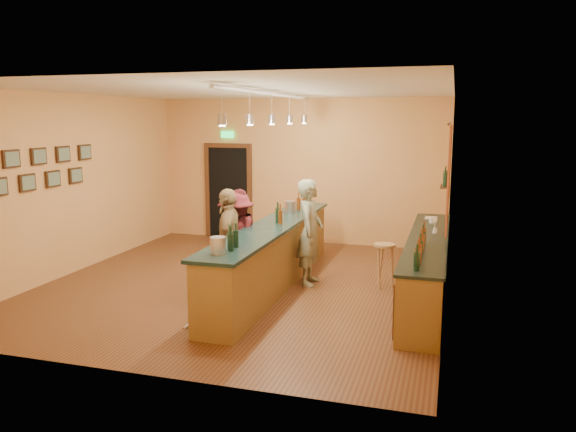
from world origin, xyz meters
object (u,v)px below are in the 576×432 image
(bartender, at_px, (310,232))
(back_counter, at_px, (427,266))
(customer_b, at_px, (229,241))
(tasting_bar, at_px, (272,251))
(customer_a, at_px, (236,239))
(bar_stool, at_px, (384,252))
(customer_c, at_px, (236,240))

(bartender, bearing_deg, back_counter, -97.34)
(customer_b, bearing_deg, tasting_bar, 118.36)
(bartender, height_order, customer_a, bartender)
(customer_b, height_order, bar_stool, customer_b)
(back_counter, bearing_deg, bar_stool, 155.33)
(customer_a, distance_m, customer_b, 0.28)
(bartender, relative_size, customer_c, 1.11)
(customer_a, height_order, bar_stool, customer_a)
(bar_stool, bearing_deg, customer_a, -162.93)
(bartender, distance_m, customer_a, 1.24)
(back_counter, bearing_deg, customer_c, -172.57)
(customer_b, xyz_separation_m, bar_stool, (2.34, 0.99, -0.26))
(bartender, xyz_separation_m, customer_a, (-1.10, -0.56, -0.07))
(tasting_bar, bearing_deg, customer_c, -158.82)
(customer_c, bearing_deg, bar_stool, 120.45)
(bartender, height_order, bar_stool, bartender)
(customer_a, bearing_deg, customer_b, -18.93)
(back_counter, xyz_separation_m, customer_b, (-3.04, -0.67, 0.36))
(back_counter, xyz_separation_m, bartender, (-1.92, 0.17, 0.40))
(bar_stool, bearing_deg, customer_c, -162.89)
(bartender, xyz_separation_m, customer_b, (-1.12, -0.84, -0.04))
(customer_a, bearing_deg, bartender, 101.61)
(customer_b, bearing_deg, bar_stool, 100.47)
(back_counter, distance_m, customer_a, 3.06)
(back_counter, bearing_deg, customer_a, -172.61)
(tasting_bar, xyz_separation_m, customer_c, (-0.55, -0.21, 0.19))
(back_counter, xyz_separation_m, tasting_bar, (-2.47, -0.18, 0.12))
(back_counter, xyz_separation_m, customer_c, (-3.02, -0.39, 0.31))
(customer_c, bearing_deg, tasting_bar, 124.52)
(back_counter, height_order, customer_a, customer_a)
(tasting_bar, bearing_deg, customer_a, -158.98)
(bartender, bearing_deg, tasting_bar, 120.12)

